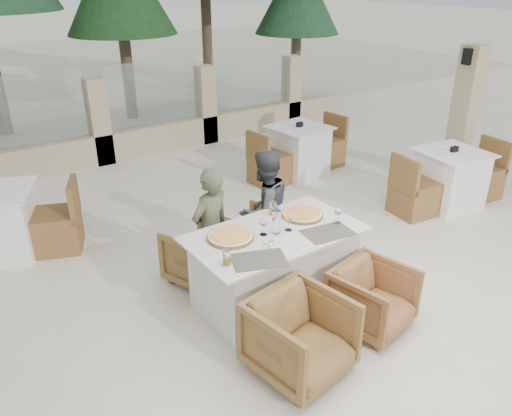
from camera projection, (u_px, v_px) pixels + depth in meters
ground at (277, 303)px, 4.85m from camera, size 80.00×80.00×0.00m
perimeter_wall_far at (98, 116)px, 8.05m from camera, size 10.00×0.34×1.60m
lantern_pillar at (464, 115)px, 7.34m from camera, size 0.34×0.34×2.00m
pine_far_right at (298, 3)px, 11.54m from camera, size 1.98×1.98×4.50m
dining_table at (274, 268)px, 4.70m from camera, size 1.60×0.90×0.77m
placemat_near_left at (259, 260)px, 4.10m from camera, size 0.53×0.44×0.00m
placemat_near_right at (328, 233)px, 4.53m from camera, size 0.49×0.37×0.00m
pizza_left at (231, 236)px, 4.42m from camera, size 0.52×0.52×0.05m
pizza_right at (302, 214)px, 4.82m from camera, size 0.52×0.52×0.05m
water_bottle at (276, 220)px, 4.46m from camera, size 0.09×0.09×0.27m
wine_glass_centre at (263, 226)px, 4.46m from camera, size 0.09×0.09×0.18m
wine_glass_near at (289, 221)px, 4.54m from camera, size 0.09×0.09×0.18m
wine_glass_corner at (338, 214)px, 4.66m from camera, size 0.10×0.10×0.18m
beer_glass_left at (227, 257)px, 4.01m from camera, size 0.08×0.08×0.13m
beer_glass_right at (273, 208)px, 4.84m from camera, size 0.08×0.08×0.13m
olive_dish at (271, 243)px, 4.32m from camera, size 0.12×0.12×0.04m
armchair_far_left at (203, 254)px, 5.10m from camera, size 0.84×0.85×0.61m
armchair_far_right at (258, 234)px, 5.57m from camera, size 0.74×0.75×0.53m
armchair_near_left at (300, 337)px, 3.91m from camera, size 0.80×0.82×0.66m
armchair_near_right at (373, 298)px, 4.43m from camera, size 0.74×0.75×0.59m
diner_left at (211, 230)px, 4.85m from camera, size 0.53×0.41×1.28m
diner_right at (264, 210)px, 5.23m from camera, size 0.70×0.58×1.31m
bg_table_b at (299, 151)px, 7.77m from camera, size 1.70×0.96×0.77m
bg_table_c at (449, 179)px, 6.73m from camera, size 1.73×1.03×0.77m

